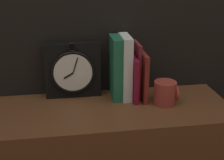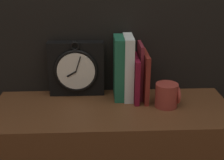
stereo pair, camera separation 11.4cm
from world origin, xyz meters
The scene contains 7 objects.
clock centered at (-0.14, 0.13, 0.86)m, with size 0.22×0.06×0.23m.
book_slot0_green centered at (0.03, 0.10, 0.88)m, with size 0.04×0.12×0.25m.
book_slot1_white centered at (0.07, 0.10, 0.88)m, with size 0.04×0.13×0.25m.
book_slot2_maroon centered at (0.10, 0.09, 0.84)m, with size 0.02×0.16×0.18m.
book_slot3_maroon centered at (0.12, 0.11, 0.86)m, with size 0.01×0.12×0.22m.
book_slot4_maroon centered at (0.13, 0.08, 0.85)m, with size 0.02×0.16×0.19m.
mug centered at (0.21, 0.01, 0.80)m, with size 0.09×0.09×0.09m.
Camera 2 is at (-0.05, -1.06, 1.29)m, focal length 50.00 mm.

